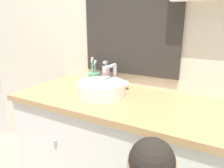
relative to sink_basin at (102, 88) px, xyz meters
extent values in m
cube|color=beige|center=(0.15, 0.31, 0.41)|extent=(3.20, 0.06, 2.50)
cube|color=#332D28|center=(0.06, 0.27, 0.52)|extent=(0.70, 0.02, 0.95)
cube|color=#B2C1CC|center=(0.06, 0.27, 0.52)|extent=(0.64, 0.01, 0.89)
cube|color=silver|center=(0.15, -0.01, -0.46)|extent=(1.31, 0.54, 0.76)
cube|color=tan|center=(0.15, -0.01, -0.06)|extent=(1.35, 0.58, 0.03)
sphere|color=silver|center=(-0.15, -0.29, -0.27)|extent=(0.02, 0.02, 0.02)
cylinder|color=white|center=(0.00, -0.01, 0.00)|extent=(0.31, 0.31, 0.08)
cylinder|color=silver|center=(0.00, -0.01, 0.03)|extent=(0.25, 0.25, 0.01)
cylinder|color=silver|center=(0.00, 0.17, 0.04)|extent=(0.02, 0.02, 0.16)
cylinder|color=silver|center=(0.00, 0.10, 0.12)|extent=(0.02, 0.14, 0.02)
cylinder|color=silver|center=(0.00, 0.03, 0.11)|extent=(0.02, 0.02, 0.02)
sphere|color=white|center=(0.08, 0.17, -0.01)|extent=(0.05, 0.05, 0.05)
cylinder|color=#66B27F|center=(-0.19, 0.19, 0.00)|extent=(0.08, 0.08, 0.08)
cylinder|color=#3884DB|center=(-0.17, 0.19, 0.05)|extent=(0.01, 0.01, 0.16)
cube|color=white|center=(-0.17, 0.19, 0.12)|extent=(0.01, 0.02, 0.02)
cylinder|color=pink|center=(-0.18, 0.20, 0.04)|extent=(0.01, 0.01, 0.15)
cube|color=white|center=(-0.18, 0.20, 0.10)|extent=(0.01, 0.02, 0.02)
cylinder|color=white|center=(-0.20, 0.19, 0.05)|extent=(0.01, 0.01, 0.16)
cube|color=white|center=(-0.20, 0.19, 0.12)|extent=(0.01, 0.02, 0.02)
cylinder|color=#47B26B|center=(-0.19, 0.18, 0.06)|extent=(0.01, 0.01, 0.18)
cube|color=white|center=(-0.19, 0.18, 0.14)|extent=(0.01, 0.02, 0.02)
cylinder|color=#CCA3BC|center=(-0.09, 0.21, 0.02)|extent=(0.06, 0.06, 0.14)
cylinder|color=silver|center=(-0.09, 0.21, 0.10)|extent=(0.02, 0.02, 0.02)
cube|color=silver|center=(-0.09, 0.20, 0.12)|extent=(0.02, 0.03, 0.02)
sphere|color=tan|center=(0.50, -0.49, -0.06)|extent=(0.17, 0.17, 0.17)
sphere|color=black|center=(0.50, -0.51, -0.04)|extent=(0.16, 0.16, 0.16)
cylinder|color=#47B26B|center=(0.48, -0.17, -0.18)|extent=(0.02, 0.05, 0.12)
camera|label=1|loc=(0.69, -1.11, 0.42)|focal=35.00mm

